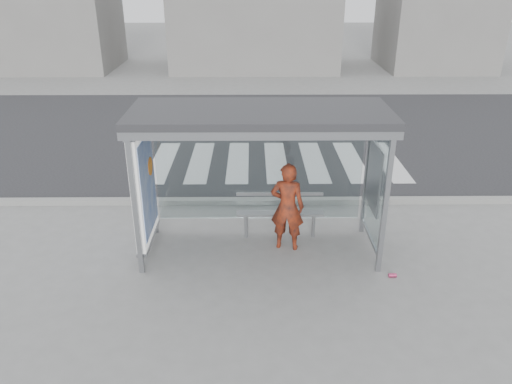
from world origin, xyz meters
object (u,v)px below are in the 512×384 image
bench (280,213)px  soda_can (392,275)px  bus_shelter (238,146)px  person (287,207)px

bench → soda_can: bench is taller
bus_shelter → bench: size_ratio=2.60×
person → soda_can: bearing=160.9°
person → bench: bearing=-64.7°
bus_shelter → bench: (0.76, 0.44, -1.48)m
bus_shelter → person: bearing=2.4°
soda_can → person: bearing=149.8°
bus_shelter → soda_can: bearing=-20.4°
person → soda_can: size_ratio=12.91×
bus_shelter → person: (0.86, 0.04, -1.16)m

